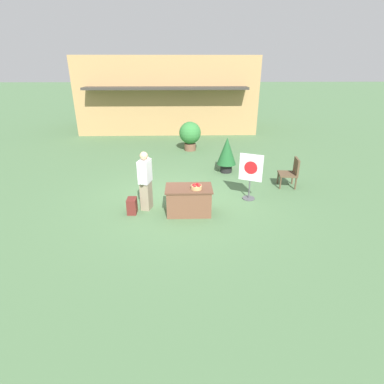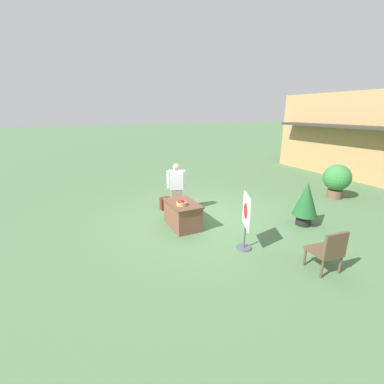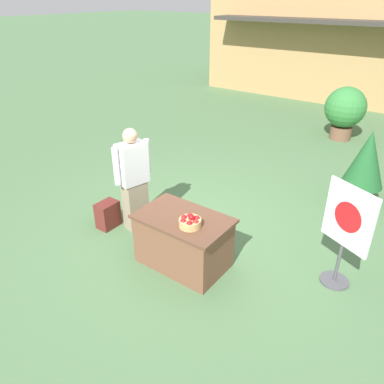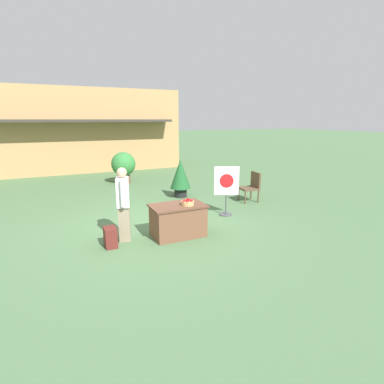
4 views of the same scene
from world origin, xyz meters
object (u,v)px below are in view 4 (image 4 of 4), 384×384
object	(u,v)px
poster_board	(226,188)
patio_chair	(252,185)
person_visitor	(123,204)
apple_basket	(188,202)
backpack	(110,237)
display_table	(178,220)
potted_plant_near_right	(180,176)
potted_plant_near_left	(123,165)

from	to	relation	value
poster_board	patio_chair	xyz separation A→B (m)	(1.52, 0.92, -0.25)
person_visitor	apple_basket	bearing A→B (deg)	-2.52
backpack	poster_board	world-z (taller)	poster_board
display_table	potted_plant_near_right	bearing A→B (deg)	66.13
apple_basket	potted_plant_near_left	bearing A→B (deg)	90.18
apple_basket	patio_chair	world-z (taller)	patio_chair
display_table	patio_chair	size ratio (longest dim) A/B	1.29
display_table	apple_basket	size ratio (longest dim) A/B	4.38
display_table	potted_plant_near_left	xyz separation A→B (m)	(0.17, 6.28, 0.38)
apple_basket	potted_plant_near_right	size ratio (longest dim) A/B	0.22
display_table	patio_chair	bearing A→B (deg)	28.10
backpack	potted_plant_near_right	xyz separation A→B (m)	(2.94, 3.21, 0.52)
display_table	apple_basket	bearing A→B (deg)	-30.00
apple_basket	poster_board	bearing A→B (deg)	31.05
apple_basket	person_visitor	distance (m)	1.40
person_visitor	backpack	world-z (taller)	person_visitor
poster_board	apple_basket	bearing A→B (deg)	-33.36
poster_board	patio_chair	distance (m)	1.80
person_visitor	display_table	bearing A→B (deg)	0.00
backpack	patio_chair	world-z (taller)	patio_chair
patio_chair	potted_plant_near_right	world-z (taller)	potted_plant_near_right
display_table	person_visitor	bearing A→B (deg)	165.97
patio_chair	apple_basket	bearing A→B (deg)	38.08
display_table	potted_plant_near_right	distance (m)	3.55
potted_plant_near_left	backpack	bearing A→B (deg)	-105.09
potted_plant_near_right	potted_plant_near_left	distance (m)	3.30
apple_basket	potted_plant_near_left	size ratio (longest dim) A/B	0.21
apple_basket	poster_board	world-z (taller)	poster_board
display_table	potted_plant_near_left	world-z (taller)	potted_plant_near_left
person_visitor	potted_plant_near_right	world-z (taller)	person_visitor
display_table	poster_board	size ratio (longest dim) A/B	0.89
person_visitor	patio_chair	world-z (taller)	person_visitor
display_table	poster_board	world-z (taller)	poster_board
apple_basket	patio_chair	bearing A→B (deg)	31.10
potted_plant_near_right	backpack	bearing A→B (deg)	-132.53
apple_basket	patio_chair	xyz separation A→B (m)	(3.11, 1.88, -0.28)
display_table	person_visitor	size ratio (longest dim) A/B	0.76
poster_board	backpack	bearing A→B (deg)	-50.42
apple_basket	potted_plant_near_right	distance (m)	3.57
poster_board	display_table	bearing A→B (deg)	-39.08
poster_board	potted_plant_near_left	size ratio (longest dim) A/B	1.05
poster_board	potted_plant_near_left	distance (m)	5.67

